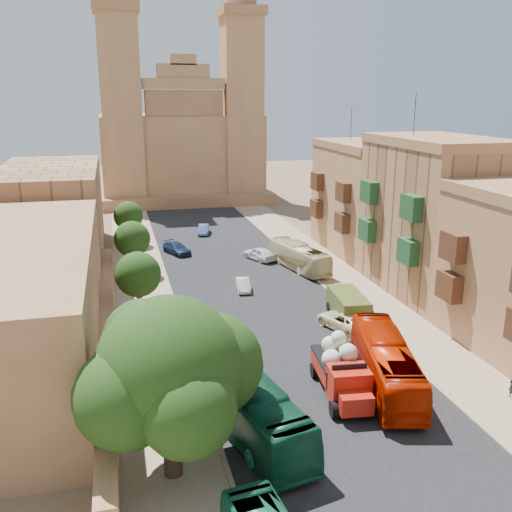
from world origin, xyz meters
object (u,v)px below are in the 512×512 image
ficus_tree (171,374)px  street_tree_b (138,275)px  red_truck (342,370)px  bus_red_east (386,363)px  street_tree_d (128,216)px  car_blue_a (243,370)px  car_blue_b (204,229)px  olive_pickup (348,307)px  church (181,142)px  car_cream (345,321)px  street_tree_a (148,339)px  car_dkblue (177,248)px  street_tree_c (132,239)px  bus_cream_east (299,257)px  car_white_a (243,285)px  bus_green_north (247,405)px  car_white_b (259,254)px  pedestrian_c (371,314)px

ficus_tree → street_tree_b: ficus_tree is taller
red_truck → bus_red_east: (3.03, 0.38, -0.11)m
street_tree_d → car_blue_a: street_tree_d is taller
car_blue_a → car_blue_b: 39.37m
olive_pickup → car_blue_b: 32.12m
street_tree_d → red_truck: 40.58m
church → red_truck: bearing=-89.2°
car_cream → bus_red_east: bearing=65.0°
street_tree_a → red_truck: 11.53m
bus_red_east → car_dkblue: bus_red_east is taller
street_tree_c → car_blue_b: (9.40, 15.43, -3.04)m
ficus_tree → street_tree_b: bearing=91.7°
street_tree_c → car_blue_a: bearing=-76.4°
bus_cream_east → car_cream: 15.85m
street_tree_d → car_white_a: 21.60m
street_tree_a → car_blue_a: street_tree_a is taller
street_tree_a → car_blue_a: (5.73, 0.22, -2.82)m
bus_green_north → street_tree_b: bearing=92.8°
red_truck → car_white_b: (2.41, 29.09, -0.91)m
street_tree_a → bus_green_north: bearing=-48.8°
car_blue_b → car_dkblue: bearing=-104.9°
street_tree_b → car_white_a: size_ratio=1.70×
car_cream → car_white_b: 20.01m
bus_red_east → car_cream: (1.00, 8.76, -0.82)m
car_blue_a → car_cream: (9.27, 5.90, 0.02)m
red_truck → car_blue_a: red_truck is taller
street_tree_b → olive_pickup: street_tree_b is taller
olive_pickup → car_white_b: size_ratio=1.27×
bus_red_east → car_blue_a: bearing=-4.7°
church → car_blue_b: church is taller
pedestrian_c → bus_red_east: bearing=-20.2°
ficus_tree → olive_pickup: size_ratio=1.66×
church → street_tree_c: size_ratio=6.67×
street_tree_b → pedestrian_c: (17.50, -5.17, -2.95)m
bus_cream_east → car_cream: size_ratio=1.89×
street_tree_d → pedestrian_c: street_tree_d is taller
church → bus_red_east: 69.82m
car_cream → car_white_b: car_white_b is taller
bus_green_north → car_blue_a: bus_green_north is taller
ficus_tree → car_cream: ficus_tree is taller
red_truck → car_blue_a: (-5.24, 3.24, -0.95)m
church → car_white_b: church is taller
bus_green_north → pedestrian_c: bearing=31.2°
car_white_b → pedestrian_c: pedestrian_c is taller
bus_red_east → car_blue_b: bearing=-69.4°
red_truck → olive_pickup: 12.14m
street_tree_b → pedestrian_c: size_ratio=3.61×
church → olive_pickup: church is taller
street_tree_c → bus_red_east: 30.17m
street_tree_b → car_dkblue: 19.62m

